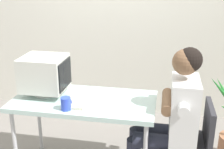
{
  "coord_description": "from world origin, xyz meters",
  "views": [
    {
      "loc": [
        0.69,
        -2.3,
        1.83
      ],
      "look_at": [
        0.25,
        0.0,
        1.0
      ],
      "focal_mm": 46.87,
      "sensor_mm": 36.0,
      "label": 1
    }
  ],
  "objects": [
    {
      "name": "desk_mug",
      "position": [
        -0.09,
        -0.23,
        0.81
      ],
      "size": [
        0.08,
        0.09,
        0.11
      ],
      "color": "blue",
      "rests_on": "desk"
    },
    {
      "name": "desk",
      "position": [
        0.0,
        0.0,
        0.69
      ],
      "size": [
        1.28,
        0.63,
        0.75
      ],
      "color": "#B7B7BC",
      "rests_on": "ground_plane"
    },
    {
      "name": "crt_monitor",
      "position": [
        -0.38,
        0.05,
        0.96
      ],
      "size": [
        0.4,
        0.35,
        0.36
      ],
      "color": "silver",
      "rests_on": "desk"
    },
    {
      "name": "keyboard",
      "position": [
        -0.04,
        -0.02,
        0.77
      ],
      "size": [
        0.19,
        0.43,
        0.03
      ],
      "color": "beige",
      "rests_on": "desk"
    },
    {
      "name": "wall_back",
      "position": [
        0.3,
        1.4,
        1.5
      ],
      "size": [
        8.0,
        0.1,
        3.0
      ],
      "primitive_type": "cube",
      "color": "silver",
      "rests_on": "ground_plane"
    },
    {
      "name": "office_chair",
      "position": [
        0.95,
        -0.04,
        0.47
      ],
      "size": [
        0.42,
        0.42,
        0.8
      ],
      "color": "#4C4C51",
      "rests_on": "ground_plane"
    },
    {
      "name": "person_seated",
      "position": [
        0.77,
        -0.04,
        0.7
      ],
      "size": [
        0.7,
        0.59,
        1.28
      ],
      "color": "silver",
      "rests_on": "ground_plane"
    }
  ]
}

